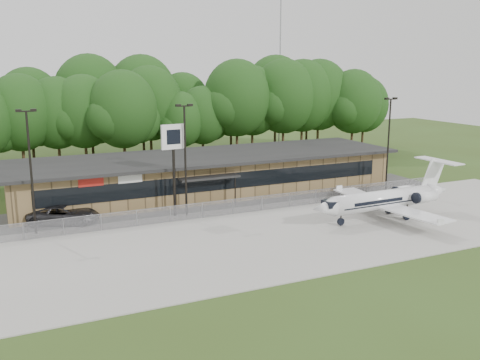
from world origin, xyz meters
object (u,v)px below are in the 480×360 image
suv (64,215)px  business_jet (387,200)px  terminal (207,174)px  pole_sign (173,147)px

suv → business_jet: bearing=-90.4°
terminal → business_jet: business_jet is taller
terminal → pole_sign: bearing=-130.0°
business_jet → suv: 28.50m
terminal → business_jet: size_ratio=2.73×
pole_sign → suv: bearing=163.6°
terminal → business_jet: bearing=-55.8°
terminal → suv: 16.47m
suv → terminal: bearing=-49.4°
suv → pole_sign: (9.52, -1.78, 5.62)m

